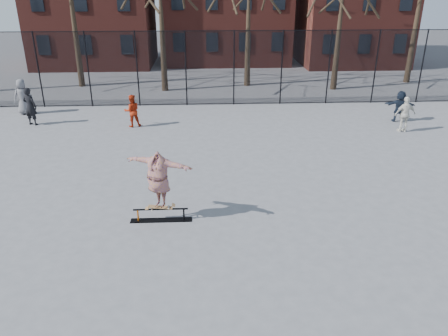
{
  "coord_description": "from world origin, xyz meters",
  "views": [
    {
      "loc": [
        -0.48,
        -10.72,
        6.51
      ],
      "look_at": [
        0.11,
        1.5,
        1.16
      ],
      "focal_mm": 35.0,
      "sensor_mm": 36.0,
      "label": 1
    }
  ],
  "objects_px": {
    "bystander_black": "(30,106)",
    "bystander_white": "(405,114)",
    "bystander_navy": "(400,106)",
    "bystander_grey": "(23,97)",
    "bystander_red": "(132,111)",
    "skater": "(159,180)",
    "skate_rail": "(161,216)",
    "skateboard": "(160,207)"
  },
  "relations": [
    {
      "from": "skate_rail",
      "to": "skater",
      "type": "xyz_separation_m",
      "value": [
        -0.0,
        0.0,
        1.16
      ]
    },
    {
      "from": "bystander_black",
      "to": "bystander_white",
      "type": "height_order",
      "value": "bystander_black"
    },
    {
      "from": "bystander_black",
      "to": "bystander_navy",
      "type": "height_order",
      "value": "bystander_black"
    },
    {
      "from": "skate_rail",
      "to": "bystander_navy",
      "type": "xyz_separation_m",
      "value": [
        10.84,
        9.06,
        0.61
      ]
    },
    {
      "from": "skater",
      "to": "bystander_red",
      "type": "distance_m",
      "value": 9.15
    },
    {
      "from": "bystander_black",
      "to": "bystander_white",
      "type": "bearing_deg",
      "value": -168.26
    },
    {
      "from": "bystander_black",
      "to": "bystander_navy",
      "type": "xyz_separation_m",
      "value": [
        17.77,
        -0.33,
        -0.14
      ]
    },
    {
      "from": "skate_rail",
      "to": "skateboard",
      "type": "distance_m",
      "value": 0.28
    },
    {
      "from": "bystander_grey",
      "to": "bystander_red",
      "type": "relative_size",
      "value": 1.19
    },
    {
      "from": "bystander_grey",
      "to": "bystander_black",
      "type": "height_order",
      "value": "bystander_grey"
    },
    {
      "from": "bystander_navy",
      "to": "bystander_white",
      "type": "bearing_deg",
      "value": 92.16
    },
    {
      "from": "skateboard",
      "to": "bystander_grey",
      "type": "bearing_deg",
      "value": 125.21
    },
    {
      "from": "bystander_white",
      "to": "bystander_navy",
      "type": "distance_m",
      "value": 1.59
    },
    {
      "from": "skater",
      "to": "bystander_black",
      "type": "distance_m",
      "value": 11.67
    },
    {
      "from": "skate_rail",
      "to": "bystander_black",
      "type": "distance_m",
      "value": 11.69
    },
    {
      "from": "skate_rail",
      "to": "bystander_red",
      "type": "height_order",
      "value": "bystander_red"
    },
    {
      "from": "skater",
      "to": "bystander_red",
      "type": "height_order",
      "value": "skater"
    },
    {
      "from": "skater",
      "to": "bystander_grey",
      "type": "relative_size",
      "value": 1.13
    },
    {
      "from": "skater",
      "to": "bystander_black",
      "type": "bearing_deg",
      "value": 150.71
    },
    {
      "from": "bystander_red",
      "to": "bystander_white",
      "type": "distance_m",
      "value": 12.57
    },
    {
      "from": "bystander_white",
      "to": "bystander_navy",
      "type": "relative_size",
      "value": 1.07
    },
    {
      "from": "bystander_white",
      "to": "bystander_grey",
      "type": "bearing_deg",
      "value": -14.28
    },
    {
      "from": "skate_rail",
      "to": "bystander_white",
      "type": "relative_size",
      "value": 1.09
    },
    {
      "from": "bystander_white",
      "to": "bystander_navy",
      "type": "bearing_deg",
      "value": -108.01
    },
    {
      "from": "bystander_grey",
      "to": "bystander_red",
      "type": "height_order",
      "value": "bystander_grey"
    },
    {
      "from": "skateboard",
      "to": "bystander_black",
      "type": "height_order",
      "value": "bystander_black"
    },
    {
      "from": "skateboard",
      "to": "bystander_white",
      "type": "height_order",
      "value": "bystander_white"
    },
    {
      "from": "skater",
      "to": "bystander_grey",
      "type": "xyz_separation_m",
      "value": [
        -7.94,
        11.26,
        -0.41
      ]
    },
    {
      "from": "bystander_red",
      "to": "bystander_white",
      "type": "xyz_separation_m",
      "value": [
        12.49,
        -1.37,
        0.06
      ]
    },
    {
      "from": "bystander_black",
      "to": "bystander_navy",
      "type": "bearing_deg",
      "value": -163.18
    },
    {
      "from": "skateboard",
      "to": "bystander_white",
      "type": "xyz_separation_m",
      "value": [
        10.43,
        7.53,
        0.38
      ]
    },
    {
      "from": "bystander_red",
      "to": "skate_rail",
      "type": "bearing_deg",
      "value": 87.14
    },
    {
      "from": "skateboard",
      "to": "skater",
      "type": "xyz_separation_m",
      "value": [
        0.0,
        0.0,
        0.88
      ]
    },
    {
      "from": "bystander_grey",
      "to": "bystander_navy",
      "type": "bearing_deg",
      "value": 152.33
    },
    {
      "from": "bystander_black",
      "to": "bystander_navy",
      "type": "relative_size",
      "value": 1.18
    },
    {
      "from": "skater",
      "to": "bystander_red",
      "type": "relative_size",
      "value": 1.35
    },
    {
      "from": "skateboard",
      "to": "bystander_red",
      "type": "bearing_deg",
      "value": 103.08
    },
    {
      "from": "skate_rail",
      "to": "skater",
      "type": "relative_size",
      "value": 0.87
    },
    {
      "from": "skater",
      "to": "skateboard",
      "type": "bearing_deg",
      "value": 0.0
    },
    {
      "from": "skate_rail",
      "to": "skateboard",
      "type": "relative_size",
      "value": 2.39
    },
    {
      "from": "skater",
      "to": "bystander_white",
      "type": "xyz_separation_m",
      "value": [
        10.43,
        7.53,
        -0.5
      ]
    },
    {
      "from": "skate_rail",
      "to": "bystander_white",
      "type": "distance_m",
      "value": 12.87
    }
  ]
}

